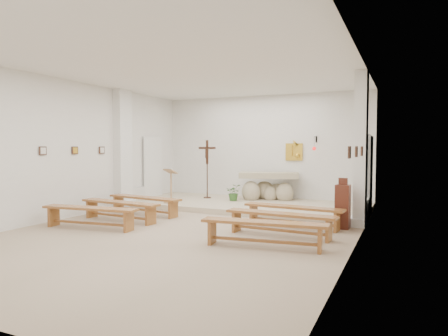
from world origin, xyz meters
The scene contains 29 objects.
ground centered at (0.00, 0.00, 0.00)m, with size 7.00×10.00×0.00m, color tan.
wall_left centered at (-3.49, 0.00, 1.75)m, with size 0.02×10.00×3.50m, color white.
wall_right centered at (3.49, 0.00, 1.75)m, with size 0.02×10.00×3.50m, color white.
wall_back centered at (0.00, 4.99, 1.75)m, with size 7.00×0.02×3.50m, color white.
ceiling centered at (0.00, 0.00, 3.49)m, with size 7.00×10.00×0.02m, color silver.
sanctuary_platform centered at (0.00, 3.50, 0.07)m, with size 6.98×3.00×0.15m, color #B8A78E.
pilaster_left centered at (-3.37, 2.00, 1.75)m, with size 0.26×0.55×3.50m, color white.
pilaster_right centered at (3.37, 2.00, 1.75)m, with size 0.26×0.55×3.50m, color white.
gold_wall_relief centered at (1.05, 4.96, 1.65)m, with size 0.55×0.04×0.55m, color gold.
sanctuary_lamp centered at (1.75, 4.71, 1.81)m, with size 0.11×0.36×0.44m.
station_frame_left_front centered at (-3.47, -0.80, 1.72)m, with size 0.03×0.20×0.20m, color #3F261B.
station_frame_left_mid centered at (-3.47, 0.20, 1.72)m, with size 0.03×0.20×0.20m, color #3F261B.
station_frame_left_rear centered at (-3.47, 1.20, 1.72)m, with size 0.03×0.20×0.20m, color #3F261B.
station_frame_right_front centered at (3.47, -0.80, 1.72)m, with size 0.03×0.20×0.20m, color #3F261B.
station_frame_right_mid centered at (3.47, 0.20, 1.72)m, with size 0.03×0.20×0.20m, color #3F261B.
station_frame_right_rear centered at (3.47, 1.20, 1.72)m, with size 0.03×0.20×0.20m, color #3F261B.
radiator_left centered at (-3.43, 2.70, 0.27)m, with size 0.10×0.85×0.52m, color silver.
radiator_right centered at (3.43, 2.70, 0.27)m, with size 0.10×0.85×0.52m, color silver.
altar centered at (0.37, 4.39, 0.51)m, with size 1.96×1.18×0.95m.
lectern centered at (-1.99, 2.45, 0.66)m, with size 0.43×0.39×1.04m.
crucifix_stand centered at (-1.56, 3.96, 1.24)m, with size 0.57×0.25×1.88m.
potted_plant centered at (-0.50, 3.70, 0.41)m, with size 0.47×0.40×0.52m, color #305E25.
donation_pedestal centered at (3.06, 1.50, 0.50)m, with size 0.32×0.32×1.13m.
bench_left_front centered at (-2.02, 1.18, 0.36)m, with size 2.30×0.66×0.48m.
bench_right_front centered at (2.02, 1.18, 0.36)m, with size 2.30×0.57×0.48m.
bench_left_second centered at (-2.02, 0.17, 0.36)m, with size 2.30×0.59×0.48m.
bench_right_second centered at (2.02, 0.17, 0.36)m, with size 2.29×0.50×0.48m.
bench_left_third centered at (-2.02, -0.84, 0.36)m, with size 2.30×0.61×0.48m.
bench_right_third centered at (2.02, -0.84, 0.36)m, with size 2.30×0.63×0.48m.
Camera 1 is at (4.31, -7.56, 1.80)m, focal length 32.00 mm.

